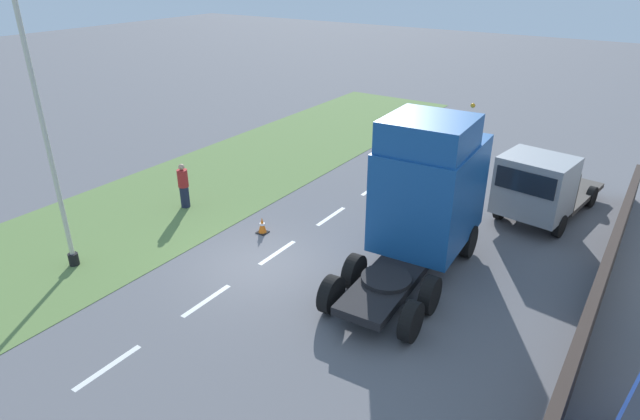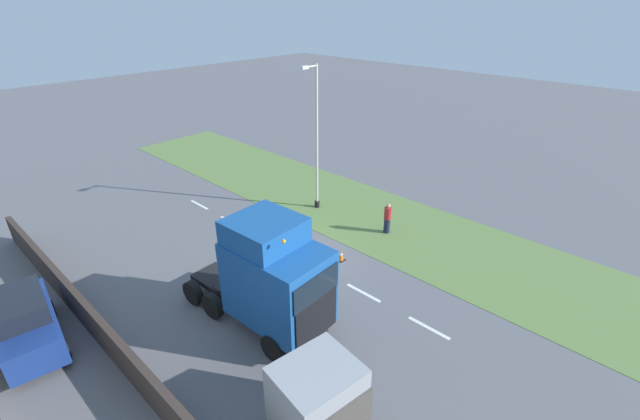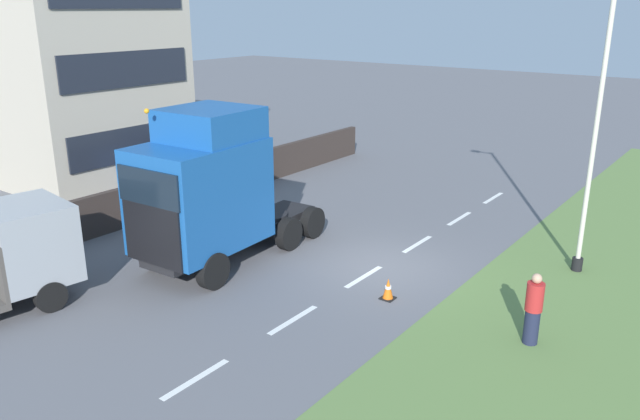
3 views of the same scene
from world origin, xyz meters
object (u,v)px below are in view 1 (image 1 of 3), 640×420
(traffic_cone_lead, at_px, (262,225))
(flatbed_truck, at_px, (539,187))
(lamp_post, at_px, (49,144))
(pedestrian, at_px, (184,186))
(lorry_cab, at_px, (427,193))

(traffic_cone_lead, bearing_deg, flatbed_truck, 38.34)
(lamp_post, height_order, pedestrian, lamp_post)
(pedestrian, bearing_deg, flatbed_truck, 27.67)
(lamp_post, height_order, traffic_cone_lead, lamp_post)
(lorry_cab, relative_size, lamp_post, 0.80)
(lorry_cab, height_order, traffic_cone_lead, lorry_cab)
(pedestrian, height_order, traffic_cone_lead, pedestrian)
(lorry_cab, distance_m, flatbed_truck, 5.32)
(lamp_post, xyz_separation_m, traffic_cone_lead, (3.40, 4.88, -3.65))
(pedestrian, bearing_deg, lamp_post, -85.55)
(flatbed_truck, relative_size, pedestrian, 3.33)
(lorry_cab, height_order, flatbed_truck, lorry_cab)
(traffic_cone_lead, bearing_deg, lamp_post, -124.84)
(lamp_post, bearing_deg, pedestrian, 94.45)
(lorry_cab, bearing_deg, traffic_cone_lead, -169.76)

